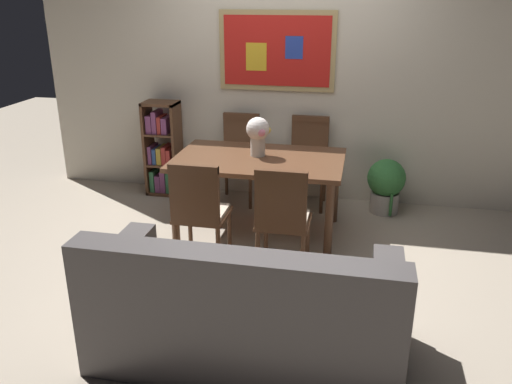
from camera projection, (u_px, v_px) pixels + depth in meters
name	position (u px, v px, depth m)	size (l,w,h in m)	color
ground_plane	(255.00, 255.00, 4.43)	(12.00, 12.00, 0.00)	tan
wall_back_with_painting	(285.00, 73.00, 5.34)	(5.20, 0.14, 2.60)	beige
dining_table	(259.00, 167.00, 4.63)	(1.48, 0.94, 0.72)	brown
dining_chair_far_right	(308.00, 154.00, 5.34)	(0.40, 0.41, 0.91)	brown
dining_chair_near_right	(282.00, 214.00, 3.90)	(0.40, 0.41, 0.91)	brown
dining_chair_near_left	(199.00, 207.00, 4.02)	(0.40, 0.41, 0.91)	brown
dining_chair_far_left	(239.00, 151.00, 5.45)	(0.40, 0.41, 0.91)	brown
leather_couch	(245.00, 314.00, 3.07)	(1.80, 0.84, 0.84)	#514C4C
bookshelf	(163.00, 153.00, 5.65)	(0.36, 0.28, 1.01)	brown
potted_ivy	(386.00, 184.00, 5.20)	(0.38, 0.38, 0.55)	#B2ADA3
flower_vase	(258.00, 133.00, 4.59)	(0.21, 0.21, 0.35)	beige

